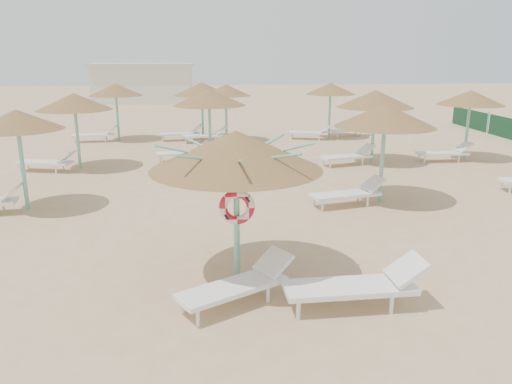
{
  "coord_description": "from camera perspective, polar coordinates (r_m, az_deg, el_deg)",
  "views": [
    {
      "loc": [
        -0.4,
        -8.72,
        3.97
      ],
      "look_at": [
        0.47,
        0.91,
        1.3
      ],
      "focal_mm": 35.0,
      "sensor_mm": 36.0,
      "label": 1
    }
  ],
  "objects": [
    {
      "name": "lounger_main_b",
      "position": [
        8.33,
        11.65,
        -10.34
      ],
      "size": [
        2.29,
        0.77,
        0.83
      ],
      "rotation": [
        0.0,
        0.0,
        0.04
      ],
      "color": "white",
      "rests_on": "ground"
    },
    {
      "name": "ground",
      "position": [
        9.59,
        -2.35,
        -9.03
      ],
      "size": [
        120.0,
        120.0,
        0.0
      ],
      "primitive_type": "plane",
      "color": "tan",
      "rests_on": "ground"
    },
    {
      "name": "lounger_main_a",
      "position": [
        8.31,
        -1.91,
        -10.42
      ],
      "size": [
        2.03,
        1.54,
        0.73
      ],
      "rotation": [
        0.0,
        0.0,
        0.53
      ],
      "color": "white",
      "rests_on": "ground"
    },
    {
      "name": "main_palapa",
      "position": [
        8.65,
        -2.3,
        4.7
      ],
      "size": [
        3.03,
        3.03,
        2.72
      ],
      "color": "#70C2AC",
      "rests_on": "ground"
    },
    {
      "name": "palapa_field",
      "position": [
        19.36,
        1.08,
        10.53
      ],
      "size": [
        18.84,
        13.91,
        2.71
      ],
      "color": "#70C2AC",
      "rests_on": "ground"
    },
    {
      "name": "service_hut",
      "position": [
        44.14,
        -12.73,
        12.06
      ],
      "size": [
        8.4,
        4.4,
        3.25
      ],
      "color": "silver",
      "rests_on": "ground"
    }
  ]
}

